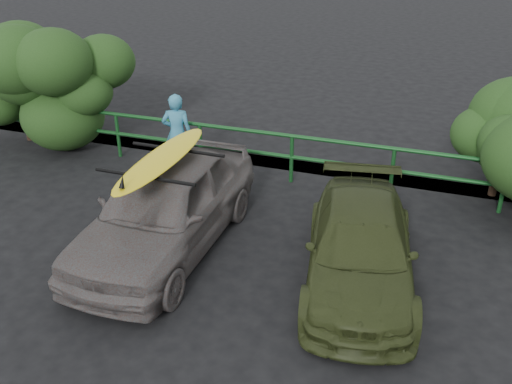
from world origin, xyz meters
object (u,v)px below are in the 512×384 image
guardrail (245,152)px  sedan (166,207)px  man (177,134)px  olive_vehicle (360,248)px  surfboard (162,159)px

guardrail → sedan: (-0.26, -3.03, 0.23)m
guardrail → man: bearing=-168.0°
olive_vehicle → guardrail: bearing=124.6°
guardrail → man: man is taller
olive_vehicle → sedan: bearing=171.8°
man → sedan: bearing=97.7°
olive_vehicle → man: size_ratio=2.27×
guardrail → surfboard: bearing=-94.9°
man → surfboard: bearing=97.7°
guardrail → olive_vehicle: 4.13m
sedan → man: 2.96m
guardrail → olive_vehicle: bearing=-45.6°
guardrail → surfboard: (-0.26, -3.03, 1.08)m
sedan → surfboard: bearing=90.3°
guardrail → olive_vehicle: olive_vehicle is taller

